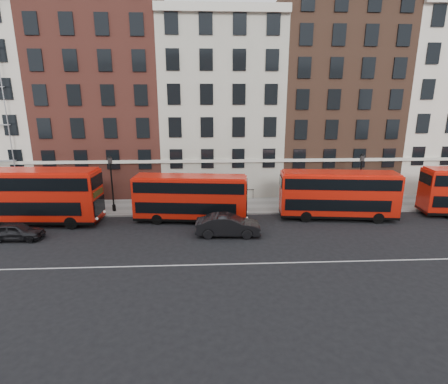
{
  "coord_description": "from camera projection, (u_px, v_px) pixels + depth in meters",
  "views": [
    {
      "loc": [
        -1.72,
        -22.74,
        10.56
      ],
      "look_at": [
        -0.29,
        5.0,
        3.0
      ],
      "focal_mm": 28.0,
      "sensor_mm": 36.0,
      "label": 1
    }
  ],
  "objects": [
    {
      "name": "bus_b",
      "position": [
        190.0,
        197.0,
        30.23
      ],
      "size": [
        9.94,
        3.44,
        4.09
      ],
      "rotation": [
        0.0,
        0.0,
        -0.12
      ],
      "color": "red",
      "rests_on": "ground"
    },
    {
      "name": "lamp_post_right",
      "position": [
        360.0,
        178.0,
        33.45
      ],
      "size": [
        0.44,
        0.44,
        5.33
      ],
      "color": "black",
      "rests_on": "pavement"
    },
    {
      "name": "lamp_post_left",
      "position": [
        112.0,
        181.0,
        32.3
      ],
      "size": [
        0.44,
        0.44,
        5.33
      ],
      "color": "black",
      "rests_on": "pavement"
    },
    {
      "name": "ground",
      "position": [
        232.0,
        251.0,
        24.78
      ],
      "size": [
        120.0,
        120.0,
        0.0
      ],
      "primitive_type": "plane",
      "color": "black",
      "rests_on": "ground"
    },
    {
      "name": "bus_c",
      "position": [
        338.0,
        194.0,
        30.86
      ],
      "size": [
        10.38,
        3.56,
        4.27
      ],
      "rotation": [
        0.0,
        0.0,
        -0.11
      ],
      "color": "red",
      "rests_on": "ground"
    },
    {
      "name": "car_front",
      "position": [
        228.0,
        225.0,
        27.41
      ],
      "size": [
        5.18,
        2.05,
        1.68
      ],
      "primitive_type": "imported",
      "rotation": [
        0.0,
        0.0,
        1.52
      ],
      "color": "black",
      "rests_on": "ground"
    },
    {
      "name": "pavement",
      "position": [
        224.0,
        206.0,
        34.87
      ],
      "size": [
        80.0,
        5.0,
        0.15
      ],
      "primitive_type": "cube",
      "color": "gray",
      "rests_on": "ground"
    },
    {
      "name": "road_centre_line",
      "position": [
        234.0,
        264.0,
        22.85
      ],
      "size": [
        70.0,
        0.12,
        0.01
      ],
      "primitive_type": "cube",
      "color": "white",
      "rests_on": "ground"
    },
    {
      "name": "car_rear",
      "position": [
        17.0,
        231.0,
        26.62
      ],
      "size": [
        4.0,
        1.73,
        1.34
      ],
      "primitive_type": "imported",
      "rotation": [
        0.0,
        0.0,
        1.53
      ],
      "color": "#242326",
      "rests_on": "ground"
    },
    {
      "name": "building_terrace",
      "position": [
        218.0,
        100.0,
        39.3
      ],
      "size": [
        64.0,
        11.95,
        22.0
      ],
      "color": "beige",
      "rests_on": "ground"
    },
    {
      "name": "iron_railings",
      "position": [
        223.0,
        194.0,
        36.84
      ],
      "size": [
        6.6,
        0.06,
        1.0
      ],
      "primitive_type": null,
      "color": "black",
      "rests_on": "pavement"
    },
    {
      "name": "bus_a",
      "position": [
        31.0,
        195.0,
        29.47
      ],
      "size": [
        11.49,
        3.43,
        4.77
      ],
      "rotation": [
        0.0,
        0.0,
        -0.06
      ],
      "color": "red",
      "rests_on": "ground"
    },
    {
      "name": "kerb",
      "position": [
        225.0,
        214.0,
        32.46
      ],
      "size": [
        80.0,
        0.3,
        0.16
      ],
      "primitive_type": "cube",
      "color": "gray",
      "rests_on": "ground"
    }
  ]
}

